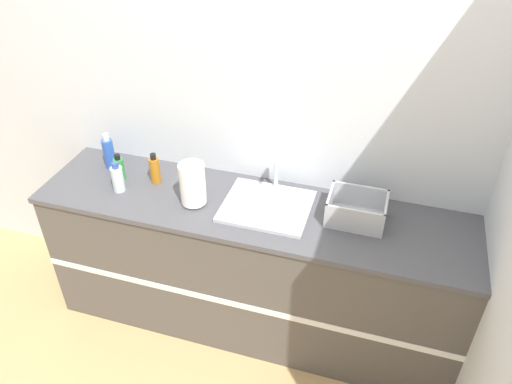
{
  "coord_description": "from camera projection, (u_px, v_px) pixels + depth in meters",
  "views": [
    {
      "loc": [
        0.63,
        -1.7,
        2.49
      ],
      "look_at": [
        0.03,
        0.25,
        1.01
      ],
      "focal_mm": 35.0,
      "sensor_mm": 36.0,
      "label": 1
    }
  ],
  "objects": [
    {
      "name": "bottle_amber",
      "position": [
        155.0,
        170.0,
        2.76
      ],
      "size": [
        0.06,
        0.06,
        0.18
      ],
      "color": "#B26B19",
      "rests_on": "counter_cabinet"
    },
    {
      "name": "counter_cabinet",
      "position": [
        252.0,
        268.0,
        2.88
      ],
      "size": [
        2.35,
        0.58,
        0.89
      ],
      "color": "#514C47",
      "rests_on": "ground_plane"
    },
    {
      "name": "dish_rack",
      "position": [
        356.0,
        211.0,
        2.5
      ],
      "size": [
        0.29,
        0.22,
        0.14
      ],
      "color": "#B7BABF",
      "rests_on": "counter_cabinet"
    },
    {
      "name": "bottle_clear",
      "position": [
        118.0,
        178.0,
        2.7
      ],
      "size": [
        0.06,
        0.06,
        0.18
      ],
      "color": "silver",
      "rests_on": "counter_cabinet"
    },
    {
      "name": "ground_plane",
      "position": [
        238.0,
        354.0,
        2.93
      ],
      "size": [
        12.0,
        12.0,
        0.0
      ],
      "primitive_type": "plane",
      "color": "tan"
    },
    {
      "name": "sink",
      "position": [
        267.0,
        204.0,
        2.61
      ],
      "size": [
        0.45,
        0.39,
        0.23
      ],
      "color": "silver",
      "rests_on": "counter_cabinet"
    },
    {
      "name": "bottle_green",
      "position": [
        119.0,
        168.0,
        2.8
      ],
      "size": [
        0.06,
        0.06,
        0.15
      ],
      "color": "#2D8C3D",
      "rests_on": "counter_cabinet"
    },
    {
      "name": "bottle_blue",
      "position": [
        109.0,
        153.0,
        2.88
      ],
      "size": [
        0.06,
        0.06,
        0.22
      ],
      "color": "#2D56B7",
      "rests_on": "counter_cabinet"
    },
    {
      "name": "wall_back",
      "position": [
        269.0,
        111.0,
        2.62
      ],
      "size": [
        4.72,
        0.06,
        2.6
      ],
      "color": "silver",
      "rests_on": "ground_plane"
    },
    {
      "name": "paper_towel_roll",
      "position": [
        193.0,
        184.0,
        2.58
      ],
      "size": [
        0.13,
        0.13,
        0.24
      ],
      "color": "#4C4C51",
      "rests_on": "counter_cabinet"
    }
  ]
}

